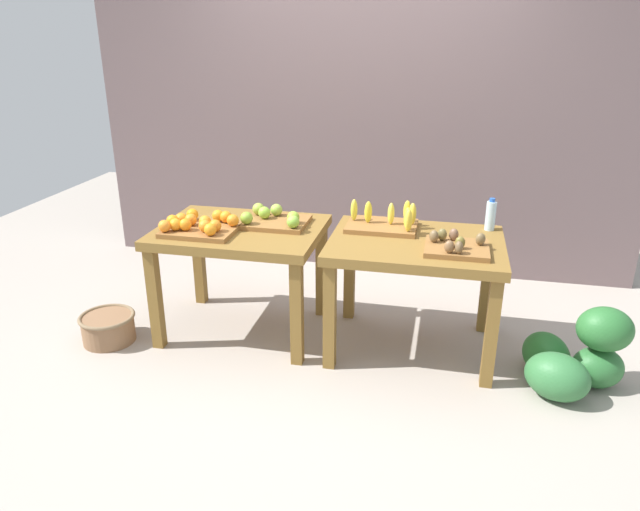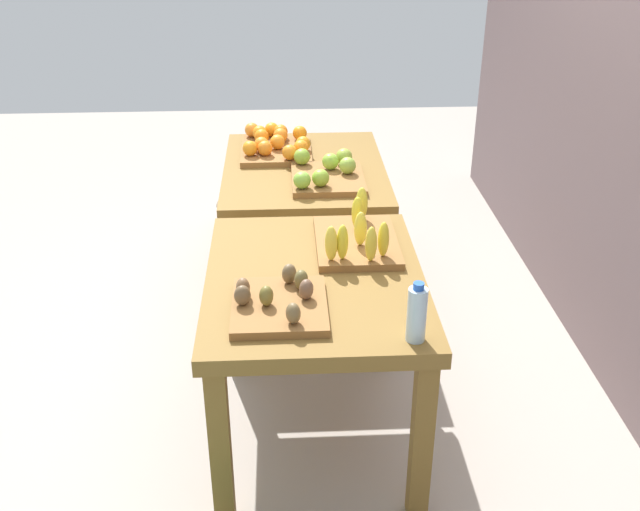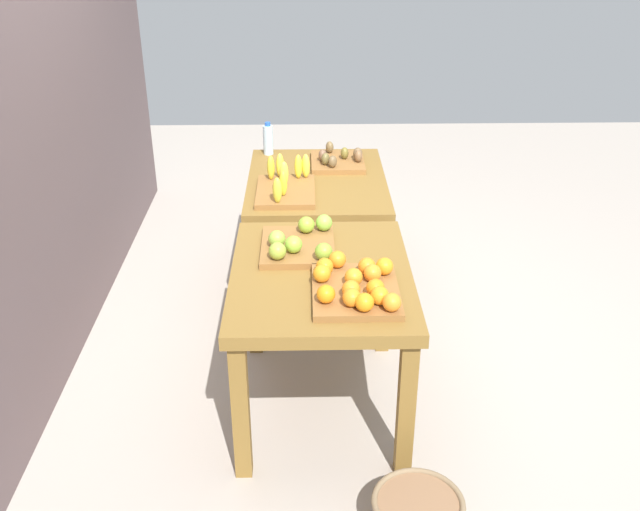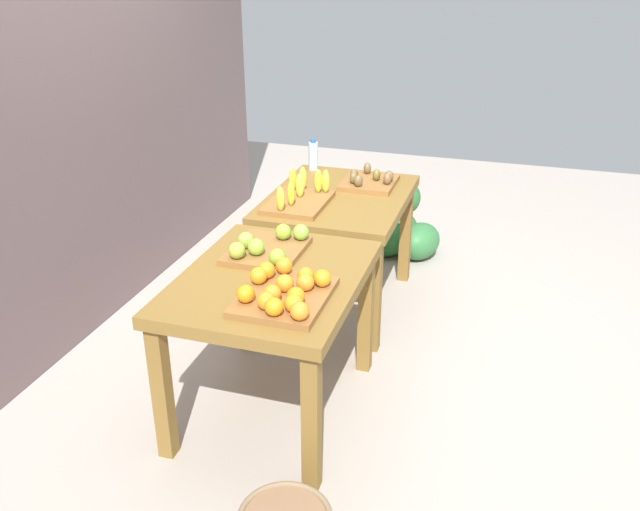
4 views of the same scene
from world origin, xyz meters
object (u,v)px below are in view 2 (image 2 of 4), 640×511
kiwi_bin (279,302)px  display_table_right (315,300)px  apple_bin (326,173)px  display_table_left (304,186)px  water_bottle (417,314)px  orange_bin (276,144)px  banana_crate (357,238)px  wicker_basket (245,215)px

kiwi_bin → display_table_right: bearing=150.3°
apple_bin → kiwi_bin: bearing=-11.3°
display_table_left → kiwi_bin: (1.35, -0.13, 0.14)m
apple_bin → kiwi_bin: (1.15, -0.23, -0.01)m
display_table_right → kiwi_bin: (0.23, -0.13, 0.14)m
kiwi_bin → water_bottle: 0.48m
orange_bin → banana_crate: bearing=15.7°
banana_crate → water_bottle: size_ratio=2.14×
display_table_right → banana_crate: size_ratio=2.36×
banana_crate → kiwi_bin: 0.54m
wicker_basket → banana_crate: bearing=16.9°
water_bottle → kiwi_bin: bearing=-115.4°
display_table_right → apple_bin: size_ratio=2.51×
apple_bin → display_table_left: bearing=-154.0°
kiwi_bin → water_bottle: (0.20, 0.43, 0.07)m
display_table_left → wicker_basket: bearing=-156.8°
apple_bin → water_bottle: (1.35, 0.20, 0.06)m
orange_bin → wicker_basket: (-0.60, -0.21, -0.68)m
display_table_left → kiwi_bin: kiwi_bin is taller
display_table_left → water_bottle: water_bottle is taller
display_table_right → wicker_basket: display_table_right is taller
banana_crate → water_bottle: 0.66m
water_bottle → display_table_left: bearing=-169.2°
water_bottle → wicker_basket: 2.56m
apple_bin → wicker_basket: size_ratio=1.16×
apple_bin → wicker_basket: (-1.02, -0.45, -0.67)m
display_table_right → orange_bin: (-1.33, -0.14, 0.15)m
water_bottle → apple_bin: bearing=-171.6°
orange_bin → display_table_right: bearing=6.0°
display_table_left → water_bottle: size_ratio=5.06×
display_table_left → orange_bin: (-0.21, -0.14, 0.15)m
apple_bin → orange_bin: bearing=-149.9°
display_table_right → wicker_basket: 2.04m
banana_crate → wicker_basket: bearing=-163.1°
display_table_left → display_table_right: bearing=0.0°
wicker_basket → display_table_right: bearing=10.3°
display_table_left → orange_bin: 0.30m
display_table_left → display_table_right: same height
apple_bin → water_bottle: size_ratio=2.02×
kiwi_bin → apple_bin: bearing=168.7°
water_bottle → wicker_basket: water_bottle is taller
water_bottle → wicker_basket: bearing=-164.7°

